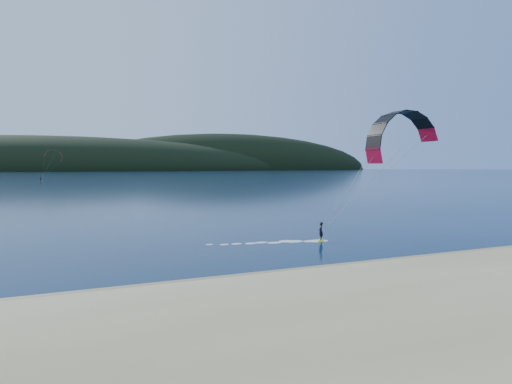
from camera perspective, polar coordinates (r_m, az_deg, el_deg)
ground at (r=21.87m, az=1.58°, el=-14.94°), size 1800.00×1800.00×0.00m
wet_sand at (r=25.85m, az=-2.56°, el=-11.90°), size 220.00×2.50×0.10m
headland at (r=764.32m, az=-21.72°, el=2.74°), size 1200.00×310.00×140.00m
kitesurfer_near at (r=39.18m, az=18.56°, el=5.15°), size 20.15×6.91×11.35m
kitesurfer_far at (r=213.52m, az=-25.89°, el=4.18°), size 10.54×6.70×13.91m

